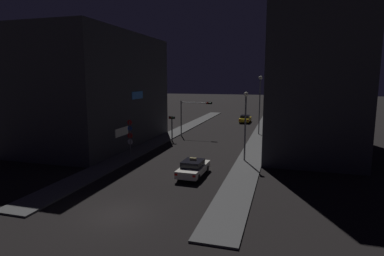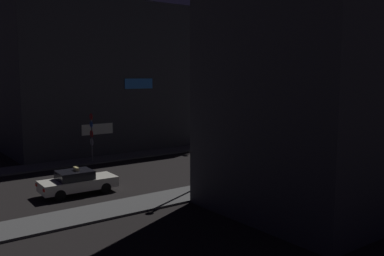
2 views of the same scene
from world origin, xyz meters
name	(u,v)px [view 1 (image 1 of 2)]	position (x,y,z in m)	size (l,w,h in m)	color
ground_plane	(118,215)	(0.00, 0.00, 0.00)	(300.00, 300.00, 0.00)	black
sidewalk_left	(174,133)	(-6.33, 28.10, 0.06)	(2.55, 60.20, 0.13)	#4C4C4C
sidewalk_right	(260,137)	(6.33, 28.10, 0.06)	(2.55, 60.20, 0.13)	#4C4C4C
building_facade_left	(95,90)	(-13.33, 18.46, 6.79)	(11.52, 20.39, 13.59)	#333338
building_facade_right	(310,69)	(12.19, 24.09, 9.31)	(9.24, 22.20, 18.62)	#333338
taxi	(193,168)	(2.26, 8.67, 0.74)	(1.93, 4.50, 1.62)	silver
far_car	(245,119)	(2.51, 43.27, 0.73)	(1.88, 4.48, 1.42)	yellow
traffic_light_overhead	(193,110)	(-3.01, 26.82, 3.73)	(4.62, 0.42, 5.10)	slate
traffic_light_left_kerb	(172,123)	(-4.81, 22.89, 2.42)	(0.80, 0.42, 3.35)	slate
sign_pole_left	(130,136)	(-5.93, 13.15, 2.31)	(0.59, 0.10, 3.84)	slate
street_lamp_near_block	(245,118)	(5.83, 14.78, 4.40)	(0.42, 0.42, 6.80)	slate
street_lamp_far_block	(260,95)	(6.00, 30.52, 5.94)	(0.54, 0.54, 8.48)	slate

